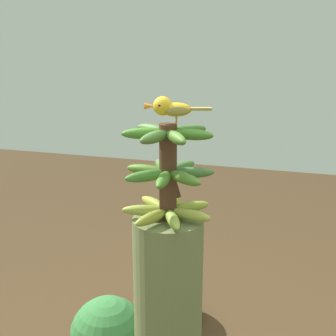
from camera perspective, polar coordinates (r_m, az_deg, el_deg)
The scene contains 4 objects.
banana_bunch at distance 1.35m, azimuth 0.02°, elevation -0.65°, with size 0.29×0.29×0.30m.
perched_bird at distance 1.31m, azimuth 0.23°, elevation 7.83°, with size 0.08×0.20×0.08m.
tropical_shrub at distance 2.10m, azimuth -7.82°, elevation -20.59°, with size 0.33×0.33×0.41m.
garden_rock at distance 2.53m, azimuth -0.23°, elevation -16.77°, with size 0.36×0.37×0.25m, color #5B6656.
Camera 1 is at (1.24, 0.36, 1.49)m, focal length 46.90 mm.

